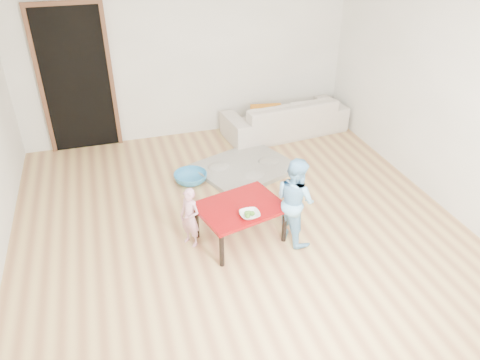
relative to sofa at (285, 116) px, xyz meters
name	(u,v)px	position (x,y,z in m)	size (l,w,h in m)	color
floor	(235,219)	(-1.43, -2.05, -0.28)	(5.00, 5.00, 0.01)	#A77247
back_wall	(186,52)	(-1.43, 0.45, 1.02)	(5.00, 0.02, 2.60)	white
right_wall	(440,92)	(1.07, -2.05, 1.02)	(0.02, 5.00, 2.60)	white
doorway	(77,81)	(-3.03, 0.43, 0.74)	(1.02, 0.08, 2.11)	brown
sofa	(285,116)	(0.00, 0.00, 0.00)	(1.93, 0.76, 0.56)	beige
cushion	(268,113)	(-0.34, -0.12, 0.15)	(0.48, 0.43, 0.13)	orange
red_table	(240,222)	(-1.48, -2.42, -0.06)	(0.88, 0.66, 0.44)	maroon
bowl	(250,215)	(-1.45, -2.64, 0.18)	(0.21, 0.21, 0.05)	white
broccoli	(250,214)	(-1.45, -2.64, 0.18)	(0.12, 0.12, 0.06)	#2D5919
child_pink	(190,218)	(-2.01, -2.34, 0.06)	(0.25, 0.16, 0.68)	#D26087
child_blue	(295,200)	(-0.92, -2.58, 0.21)	(0.48, 0.38, 0.99)	#68BFF1
basin	(191,178)	(-1.76, -1.08, -0.21)	(0.44, 0.44, 0.14)	#3289BF
blanket	(245,168)	(-0.96, -0.96, -0.25)	(1.24, 1.03, 0.06)	#9F9B8C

